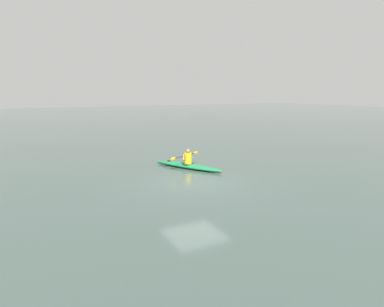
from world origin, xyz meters
TOP-DOWN VIEW (x-y plane):
  - ground_plane at (0.00, 0.00)m, footprint 160.00×160.00m
  - kayak at (-1.02, -2.66)m, footprint 2.53×4.12m
  - kayaker at (-1.02, -2.65)m, footprint 2.16×1.12m

SIDE VIEW (x-z plane):
  - ground_plane at x=0.00m, z-range 0.00..0.00m
  - kayak at x=-1.02m, z-range 0.00..0.25m
  - kayaker at x=-1.02m, z-range 0.19..0.97m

